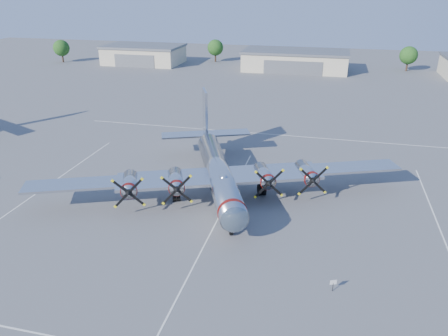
% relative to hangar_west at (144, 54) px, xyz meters
% --- Properties ---
extents(ground, '(260.00, 260.00, 0.00)m').
position_rel_hangar_west_xyz_m(ground, '(45.00, -81.96, -2.71)').
color(ground, '#5B5B5E').
rests_on(ground, ground).
extents(parking_lines, '(60.00, 50.08, 0.01)m').
position_rel_hangar_west_xyz_m(parking_lines, '(45.00, -83.71, -2.71)').
color(parking_lines, silver).
rests_on(parking_lines, ground).
extents(hangar_west, '(22.60, 14.60, 5.40)m').
position_rel_hangar_west_xyz_m(hangar_west, '(0.00, 0.00, 0.00)').
color(hangar_west, beige).
rests_on(hangar_west, ground).
extents(hangar_center, '(28.60, 14.60, 5.40)m').
position_rel_hangar_west_xyz_m(hangar_center, '(45.00, -0.00, -0.00)').
color(hangar_center, beige).
rests_on(hangar_center, ground).
extents(tree_far_west, '(4.80, 4.80, 6.64)m').
position_rel_hangar_west_xyz_m(tree_far_west, '(-25.00, -3.96, 1.51)').
color(tree_far_west, '#382619').
rests_on(tree_far_west, ground).
extents(tree_west, '(4.80, 4.80, 6.64)m').
position_rel_hangar_west_xyz_m(tree_west, '(20.00, 8.04, 1.51)').
color(tree_west, '#382619').
rests_on(tree_west, ground).
extents(tree_east, '(4.80, 4.80, 6.64)m').
position_rel_hangar_west_xyz_m(tree_east, '(75.00, 6.04, 1.51)').
color(tree_east, '#382619').
rests_on(tree_east, ground).
extents(main_bomber_b29, '(49.39, 42.23, 9.22)m').
position_rel_hangar_west_xyz_m(main_bomber_b29, '(43.28, -79.02, -2.71)').
color(main_bomber_b29, silver).
rests_on(main_bomber_b29, ground).
extents(info_placard, '(0.52, 0.25, 1.04)m').
position_rel_hangar_west_xyz_m(info_placard, '(56.75, -94.35, -1.98)').
color(info_placard, black).
rests_on(info_placard, ground).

